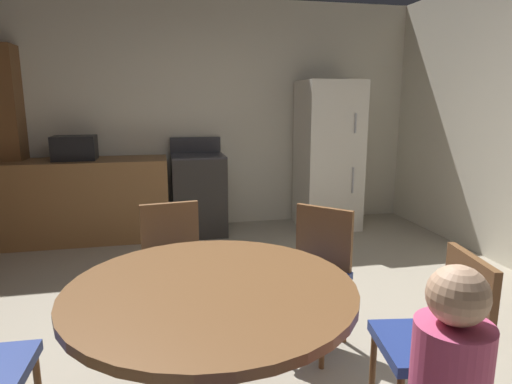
# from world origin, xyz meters

# --- Properties ---
(ground_plane) EXTENTS (14.00, 14.00, 0.00)m
(ground_plane) POSITION_xyz_m (0.00, 0.00, 0.00)
(ground_plane) COLOR #A89E89
(wall_back) EXTENTS (5.46, 0.12, 2.70)m
(wall_back) POSITION_xyz_m (0.00, 3.11, 1.35)
(wall_back) COLOR silver
(wall_back) RESTS_ON ground
(kitchen_counter) EXTENTS (1.94, 0.60, 0.90)m
(kitchen_counter) POSITION_xyz_m (-1.46, 2.71, 0.45)
(kitchen_counter) COLOR olive
(kitchen_counter) RESTS_ON ground
(pantry_column) EXTENTS (0.44, 0.36, 2.10)m
(pantry_column) POSITION_xyz_m (-2.21, 2.89, 1.05)
(pantry_column) COLOR brown
(pantry_column) RESTS_ON ground
(oven_range) EXTENTS (0.60, 0.60, 1.10)m
(oven_range) POSITION_xyz_m (-0.14, 2.72, 0.47)
(oven_range) COLOR #2D2B28
(oven_range) RESTS_ON ground
(refrigerator) EXTENTS (0.68, 0.68, 1.76)m
(refrigerator) POSITION_xyz_m (1.43, 2.66, 0.88)
(refrigerator) COLOR silver
(refrigerator) RESTS_ON ground
(microwave) EXTENTS (0.44, 0.32, 0.26)m
(microwave) POSITION_xyz_m (-1.45, 2.71, 1.03)
(microwave) COLOR black
(microwave) RESTS_ON kitchen_counter
(dining_table) EXTENTS (1.23, 1.23, 0.76)m
(dining_table) POSITION_xyz_m (-0.36, -0.55, 0.61)
(dining_table) COLOR brown
(dining_table) RESTS_ON ground
(chair_north) EXTENTS (0.45, 0.45, 0.87)m
(chair_north) POSITION_xyz_m (-0.49, 0.45, 0.50)
(chair_north) COLOR brown
(chair_north) RESTS_ON ground
(chair_east) EXTENTS (0.46, 0.46, 0.87)m
(chair_east) POSITION_xyz_m (0.64, -0.72, 0.50)
(chair_east) COLOR brown
(chair_east) RESTS_ON ground
(chair_northeast) EXTENTS (0.57, 0.57, 0.87)m
(chair_northeast) POSITION_xyz_m (0.36, 0.15, 0.50)
(chair_northeast) COLOR brown
(chair_northeast) RESTS_ON ground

